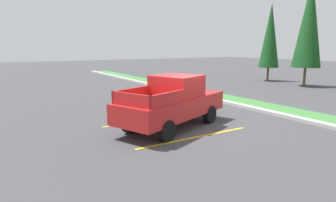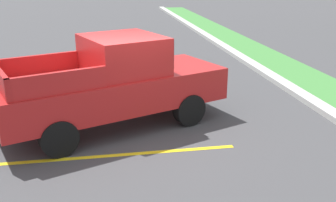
# 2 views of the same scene
# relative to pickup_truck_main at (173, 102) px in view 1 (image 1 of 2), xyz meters

# --- Properties ---
(ground_plane) EXTENTS (120.00, 120.00, 0.00)m
(ground_plane) POSITION_rel_pickup_truck_main_xyz_m (0.36, 0.35, -1.04)
(ground_plane) COLOR #424244
(parking_line_near) EXTENTS (0.12, 4.80, 0.01)m
(parking_line_near) POSITION_rel_pickup_truck_main_xyz_m (-1.53, -0.05, -1.04)
(parking_line_near) COLOR yellow
(parking_line_near) RESTS_ON ground
(parking_line_far) EXTENTS (0.12, 4.80, 0.01)m
(parking_line_far) POSITION_rel_pickup_truck_main_xyz_m (1.57, -0.05, -1.04)
(parking_line_far) COLOR yellow
(parking_line_far) RESTS_ON ground
(curb_strip) EXTENTS (56.00, 0.40, 0.15)m
(curb_strip) POSITION_rel_pickup_truck_main_xyz_m (0.36, 5.35, -0.97)
(curb_strip) COLOR #B2B2AD
(curb_strip) RESTS_ON ground
(grass_median) EXTENTS (56.00, 1.80, 0.06)m
(grass_median) POSITION_rel_pickup_truck_main_xyz_m (0.36, 6.45, -1.01)
(grass_median) COLOR #42843D
(grass_median) RESTS_ON ground
(pickup_truck_main) EXTENTS (3.70, 5.54, 2.10)m
(pickup_truck_main) POSITION_rel_pickup_truck_main_xyz_m (0.00, 0.00, 0.00)
(pickup_truck_main) COLOR black
(pickup_truck_main) RESTS_ON ground
(cypress_tree_leftmost) EXTENTS (1.86, 1.86, 7.17)m
(cypress_tree_leftmost) POSITION_rel_pickup_truck_main_xyz_m (-8.98, 16.53, 3.18)
(cypress_tree_leftmost) COLOR brown
(cypress_tree_leftmost) RESTS_ON ground
(cypress_tree_left_inner) EXTENTS (2.25, 2.25, 8.67)m
(cypress_tree_left_inner) POSITION_rel_pickup_truck_main_xyz_m (-4.81, 15.98, 4.07)
(cypress_tree_left_inner) COLOR brown
(cypress_tree_left_inner) RESTS_ON ground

